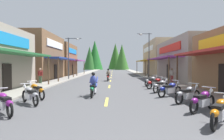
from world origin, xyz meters
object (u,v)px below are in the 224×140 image
at_px(streetlamp_right, 147,49).
at_px(motorcycle_parked_left_2, 30,95).
at_px(motorcycle_parked_right_3, 170,89).
at_px(motorcycle_parked_right_5, 156,83).
at_px(motorcycle_parked_right_4, 161,86).
at_px(motorcycle_parked_left_1, 4,102).
at_px(rider_cruising_lead, 93,86).
at_px(rider_cruising_trailing, 108,76).
at_px(motorcycle_parked_right_1, 203,100).
at_px(motorcycle_parked_right_6, 152,81).
at_px(motorcycle_parked_right_0, 220,111).
at_px(motorcycle_parked_left_3, 36,90).
at_px(motorcycle_parked_right_2, 188,94).
at_px(streetlamp_left, 71,52).
at_px(pedestrian_by_shop, 172,74).
at_px(pedestrian_browsing, 40,75).

bearing_deg(streetlamp_right, motorcycle_parked_left_2, -117.38).
height_order(motorcycle_parked_right_3, motorcycle_parked_right_5, same).
height_order(motorcycle_parked_right_4, motorcycle_parked_left_1, same).
xyz_separation_m(rider_cruising_lead, rider_cruising_trailing, (0.65, 11.29, 0.00)).
relative_size(motorcycle_parked_left_1, motorcycle_parked_left_2, 1.01).
bearing_deg(rider_cruising_lead, streetlamp_right, -20.19).
xyz_separation_m(motorcycle_parked_right_1, motorcycle_parked_right_5, (-0.25, 7.63, 0.00)).
height_order(motorcycle_parked_right_6, motorcycle_parked_left_1, same).
bearing_deg(motorcycle_parked_right_0, motorcycle_parked_right_6, 41.47).
relative_size(motorcycle_parked_right_1, motorcycle_parked_left_3, 1.05).
distance_m(motorcycle_parked_right_6, motorcycle_parked_left_3, 10.60).
xyz_separation_m(motorcycle_parked_right_0, motorcycle_parked_right_2, (0.41, 3.59, 0.00)).
bearing_deg(motorcycle_parked_left_1, motorcycle_parked_right_6, -84.99).
bearing_deg(motorcycle_parked_left_3, streetlamp_left, -43.77).
distance_m(motorcycle_parked_right_1, pedestrian_by_shop, 12.79).
bearing_deg(pedestrian_by_shop, pedestrian_browsing, 134.04).
bearing_deg(streetlamp_left, rider_cruising_lead, -71.12).
xyz_separation_m(streetlamp_right, motorcycle_parked_left_1, (-9.47, -19.93, -3.87)).
bearing_deg(motorcycle_parked_right_6, motorcycle_parked_right_5, -133.82).
bearing_deg(motorcycle_parked_left_3, motorcycle_parked_right_0, -168.77).
xyz_separation_m(streetlamp_left, pedestrian_browsing, (-1.85, -5.86, -2.78)).
bearing_deg(pedestrian_by_shop, motorcycle_parked_right_6, 173.29).
bearing_deg(motorcycle_parked_left_3, motorcycle_parked_right_3, -133.40).
bearing_deg(motorcycle_parked_left_1, motorcycle_parked_right_0, -145.51).
bearing_deg(motorcycle_parked_right_4, motorcycle_parked_right_3, -133.82).
distance_m(motorcycle_parked_right_3, rider_cruising_lead, 4.87).
xyz_separation_m(streetlamp_left, motorcycle_parked_right_3, (9.29, -13.13, -3.28)).
bearing_deg(motorcycle_parked_right_1, motorcycle_parked_left_3, 122.58).
xyz_separation_m(streetlamp_right, motorcycle_parked_right_6, (-1.34, -9.85, -3.87)).
relative_size(motorcycle_parked_left_3, pedestrian_by_shop, 1.00).
relative_size(motorcycle_parked_left_2, rider_cruising_trailing, 0.75).
bearing_deg(rider_cruising_lead, motorcycle_parked_right_3, -90.20).
height_order(motorcycle_parked_left_3, pedestrian_by_shop, pedestrian_by_shop).
distance_m(motorcycle_parked_right_5, motorcycle_parked_left_3, 9.46).
relative_size(motorcycle_parked_right_6, rider_cruising_lead, 0.77).
xyz_separation_m(motorcycle_parked_right_2, motorcycle_parked_left_2, (-8.23, -0.30, 0.00)).
xyz_separation_m(motorcycle_parked_right_5, rider_cruising_lead, (-4.89, -3.78, 0.17)).
relative_size(motorcycle_parked_right_5, pedestrian_browsing, 1.11).
height_order(streetlamp_left, rider_cruising_trailing, streetlamp_left).
height_order(streetlamp_right, rider_cruising_trailing, streetlamp_right).
height_order(motorcycle_parked_left_3, rider_cruising_trailing, rider_cruising_trailing).
bearing_deg(motorcycle_parked_right_4, streetlamp_right, 37.97).
relative_size(streetlamp_left, motorcycle_parked_right_1, 3.27).
bearing_deg(rider_cruising_trailing, pedestrian_by_shop, -105.75).
relative_size(motorcycle_parked_left_1, pedestrian_by_shop, 0.97).
xyz_separation_m(streetlamp_right, motorcycle_parked_right_5, (-1.41, -11.79, -3.87)).
distance_m(motorcycle_parked_right_0, motorcycle_parked_left_1, 8.10).
bearing_deg(pedestrian_by_shop, motorcycle_parked_left_2, 173.33).
bearing_deg(motorcycle_parked_right_2, motorcycle_parked_left_1, 161.54).
bearing_deg(motorcycle_parked_right_6, motorcycle_parked_right_3, -132.76).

